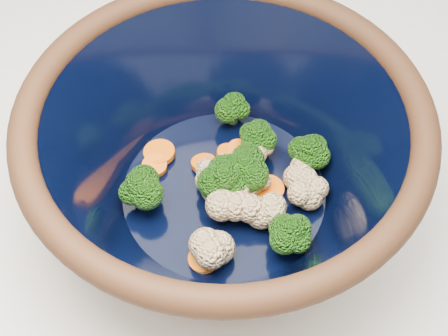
{
  "coord_description": "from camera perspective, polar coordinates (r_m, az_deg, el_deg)",
  "views": [
    {
      "loc": [
        0.17,
        -0.33,
        1.44
      ],
      "look_at": [
        -0.02,
        -0.05,
        0.97
      ],
      "focal_mm": 50.0,
      "sensor_mm": 36.0,
      "label": 1
    }
  ],
  "objects": [
    {
      "name": "mixing_bowl",
      "position": [
        0.57,
        0.0,
        0.9
      ],
      "size": [
        0.44,
        0.44,
        0.16
      ],
      "rotation": [
        0.0,
        0.0,
        -0.38
      ],
      "color": "black",
      "rests_on": "counter"
    },
    {
      "name": "vegetable_pile",
      "position": [
        0.59,
        1.46,
        -0.89
      ],
      "size": [
        0.2,
        0.18,
        0.05
      ],
      "color": "#608442",
      "rests_on": "mixing_bowl"
    }
  ]
}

